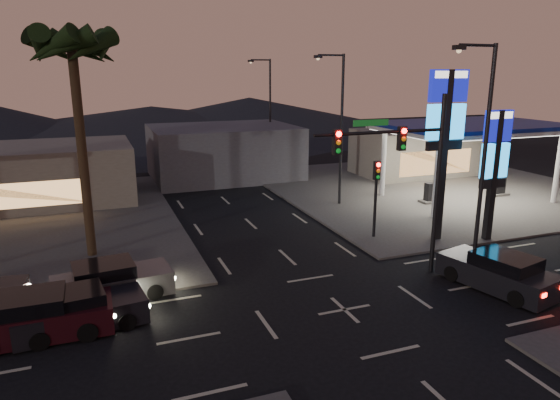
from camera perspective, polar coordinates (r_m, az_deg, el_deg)
name	(u,v)px	position (r m, az deg, el deg)	size (l,w,h in m)	color
ground	(344,310)	(19.80, 7.38, -12.34)	(140.00, 140.00, 0.00)	black
corner_lot_ne	(430,188)	(40.89, 16.74, 1.37)	(24.00, 24.00, 0.12)	#47443F
gas_station	(472,129)	(37.05, 21.06, 7.61)	(12.20, 8.20, 5.47)	silver
convenience_store	(415,152)	(45.65, 15.14, 5.28)	(10.00, 6.00, 4.00)	#726B5B
pylon_sign_tall	(446,122)	(27.15, 18.41, 8.46)	(2.20, 0.35, 9.00)	black
pylon_sign_short	(495,156)	(28.27, 23.37, 4.67)	(1.60, 0.35, 7.00)	black
traffic_signal_mast	(406,161)	(21.68, 14.17, 4.30)	(6.10, 0.39, 8.00)	black
pedestal_signal	(376,187)	(27.16, 10.94, 1.51)	(0.32, 0.39, 4.30)	black
streetlight_near	(481,149)	(22.74, 22.01, 5.40)	(2.14, 0.25, 10.00)	black
streetlight_mid	(339,121)	(33.39, 6.75, 8.91)	(2.14, 0.25, 10.00)	black
streetlight_far	(268,108)	(46.23, -1.37, 10.52)	(2.14, 0.25, 10.00)	black
palm_a	(73,59)	(25.01, -22.60, 14.63)	(4.41, 4.41, 10.86)	black
building_far_west	(9,176)	(38.52, -28.57, 2.38)	(16.00, 8.00, 4.00)	#726B5B
building_far_mid	(224,152)	(43.33, -6.47, 5.49)	(12.00, 9.00, 4.40)	#4C4C51
hill_right	(250,114)	(79.34, -3.49, 9.81)	(50.00, 50.00, 5.00)	black
hill_center	(152,120)	(76.29, -14.43, 8.83)	(60.00, 60.00, 4.00)	black
car_lane_a_front	(79,311)	(19.38, -22.02, -11.70)	(4.69, 2.38, 1.48)	black
car_lane_a_mid	(37,317)	(19.41, -25.99, -11.92)	(4.92, 2.11, 1.59)	black
car_lane_b_front	(111,282)	(21.37, -18.76, -8.85)	(4.85, 2.39, 1.53)	#545557
suv_station	(499,272)	(23.00, 23.71, -7.58)	(3.01, 5.06, 1.59)	black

